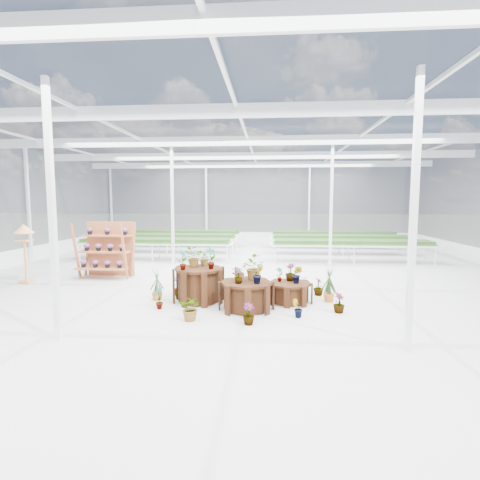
# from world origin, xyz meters

# --- Properties ---
(ground_plane) EXTENTS (24.00, 24.00, 0.00)m
(ground_plane) POSITION_xyz_m (0.00, 0.00, 0.00)
(ground_plane) COLOR gray
(ground_plane) RESTS_ON ground
(greenhouse_shell) EXTENTS (18.00, 24.00, 4.50)m
(greenhouse_shell) POSITION_xyz_m (0.00, 0.00, 2.25)
(greenhouse_shell) COLOR white
(greenhouse_shell) RESTS_ON ground
(steel_frame) EXTENTS (18.00, 24.00, 4.50)m
(steel_frame) POSITION_xyz_m (0.00, 0.00, 2.25)
(steel_frame) COLOR silver
(steel_frame) RESTS_ON ground
(nursery_benches) EXTENTS (16.00, 7.00, 0.84)m
(nursery_benches) POSITION_xyz_m (0.00, 7.20, 0.42)
(nursery_benches) COLOR silver
(nursery_benches) RESTS_ON ground
(plinth_tall) EXTENTS (1.59, 1.59, 0.83)m
(plinth_tall) POSITION_xyz_m (-0.99, -1.31, 0.42)
(plinth_tall) COLOR #32190B
(plinth_tall) RESTS_ON ground
(plinth_mid) EXTENTS (1.34, 1.34, 0.64)m
(plinth_mid) POSITION_xyz_m (0.21, -1.91, 0.32)
(plinth_mid) COLOR #32190B
(plinth_mid) RESTS_ON ground
(plinth_low) EXTENTS (1.23, 1.23, 0.48)m
(plinth_low) POSITION_xyz_m (1.21, -1.21, 0.24)
(plinth_low) COLOR #32190B
(plinth_low) RESTS_ON ground
(shelf_rack) EXTENTS (1.72, 0.97, 1.78)m
(shelf_rack) POSITION_xyz_m (-4.49, 1.28, 0.89)
(shelf_rack) COLOR #9F5530
(shelf_rack) RESTS_ON ground
(bird_table) EXTENTS (0.50, 0.50, 1.77)m
(bird_table) POSITION_xyz_m (-6.51, 0.30, 0.88)
(bird_table) COLOR #D68C52
(bird_table) RESTS_ON ground
(nursery_plants) EXTENTS (4.68, 3.14, 1.37)m
(nursery_plants) POSITION_xyz_m (0.01, -1.27, 0.54)
(nursery_plants) COLOR #25411D
(nursery_plants) RESTS_ON ground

